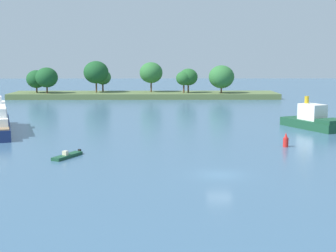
# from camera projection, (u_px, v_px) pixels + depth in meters

# --- Properties ---
(ground_plane) EXTENTS (400.00, 400.00, 0.00)m
(ground_plane) POSITION_uv_depth(u_px,v_px,m) (220.00, 175.00, 50.82)
(ground_plane) COLOR #3D607F
(treeline_island) EXTENTS (73.47, 13.44, 10.16)m
(treeline_island) POSITION_uv_depth(u_px,v_px,m) (138.00, 85.00, 139.11)
(treeline_island) COLOR #566B3D
(treeline_island) RESTS_ON ground
(fishing_skiff) EXTENTS (3.04, 4.86, 0.86)m
(fishing_skiff) POSITION_uv_depth(u_px,v_px,m) (67.00, 156.00, 59.33)
(fishing_skiff) COLOR #19472D
(fishing_skiff) RESTS_ON ground
(tugboat) EXTENTS (8.86, 12.46, 5.18)m
(tugboat) POSITION_uv_depth(u_px,v_px,m) (314.00, 121.00, 82.04)
(tugboat) COLOR #19472D
(tugboat) RESTS_ON ground
(channel_buoy_red) EXTENTS (0.70, 0.70, 1.90)m
(channel_buoy_red) POSITION_uv_depth(u_px,v_px,m) (286.00, 141.00, 65.95)
(channel_buoy_red) COLOR red
(channel_buoy_red) RESTS_ON ground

